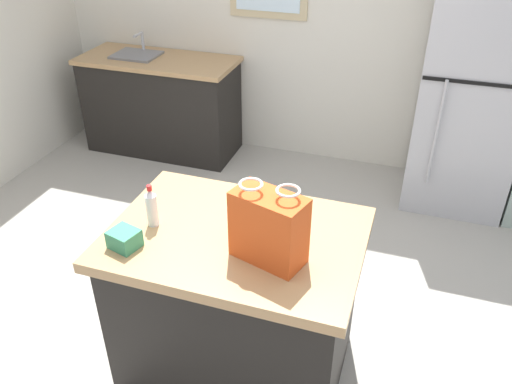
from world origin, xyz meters
name	(u,v)px	position (x,y,z in m)	size (l,w,h in m)	color
ground	(236,317)	(0.00, 0.00, 0.00)	(6.02, 6.02, 0.00)	#ADA89E
back_wall	(327,8)	(-0.01, 2.28, 1.35)	(5.02, 0.13, 2.70)	silver
kitchen_island	(237,304)	(0.14, -0.32, 0.45)	(1.18, 0.85, 0.90)	black
refrigerator	(471,95)	(1.21, 1.86, 0.90)	(0.75, 0.73, 1.79)	#B7B7BC
sink_counter	(161,104)	(-1.45, 1.92, 0.46)	(1.43, 0.62, 1.08)	black
shopping_bag	(269,227)	(0.34, -0.44, 1.06)	(0.35, 0.25, 0.37)	#DB511E
small_box	(124,239)	(-0.30, -0.57, 0.94)	(0.12, 0.11, 0.08)	#388E66
bottle	(152,208)	(-0.26, -0.38, 1.00)	(0.05, 0.05, 0.22)	white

